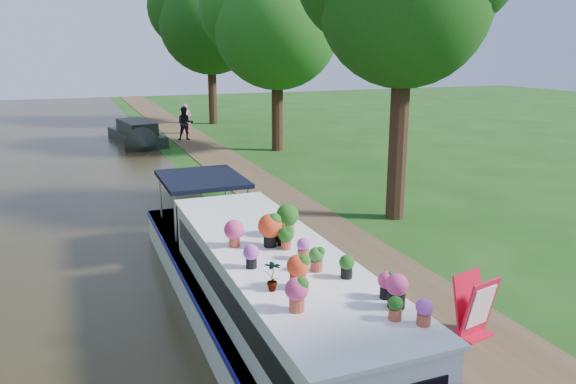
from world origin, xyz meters
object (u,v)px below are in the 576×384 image
Objects in this scene: pedestrian_dark at (185,124)px; plant_boat at (276,310)px; pedestrian_pink at (186,119)px; second_boat at (137,134)px; sandwich_board at (474,309)px.

plant_boat is at bearing -87.92° from pedestrian_dark.
plant_boat is at bearing -113.80° from pedestrian_pink.
pedestrian_dark is at bearing -10.77° from second_boat.
pedestrian_pink is at bearing 81.77° from plant_boat.
sandwich_board is (3.48, -0.63, -0.32)m from plant_boat.
sandwich_board is 0.64× the size of pedestrian_pink.
plant_boat is 22.76m from second_boat.
plant_boat reaches higher than pedestrian_dark.
plant_boat is 7.42× the size of pedestrian_dark.
plant_boat is 2.12× the size of second_boat.
pedestrian_dark is (-0.55, -2.44, 0.04)m from pedestrian_pink.
pedestrian_pink is (3.63, 25.12, 0.05)m from plant_boat.
pedestrian_dark is (3.09, 22.68, 0.09)m from plant_boat.
second_boat reaches higher than sandwich_board.
pedestrian_dark is at bearing 78.51° from sandwich_board.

